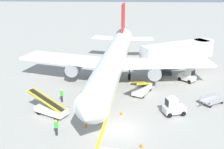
{
  "coord_description": "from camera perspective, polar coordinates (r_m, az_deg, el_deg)",
  "views": [
    {
      "loc": [
        0.23,
        -24.91,
        14.68
      ],
      "look_at": [
        -1.56,
        9.57,
        2.5
      ],
      "focal_mm": 44.64,
      "sensor_mm": 36.0,
      "label": 1
    }
  ],
  "objects": [
    {
      "name": "ground_crew_wing_walker",
      "position": [
        27.97,
        -11.37,
        -10.48
      ],
      "size": [
        0.36,
        0.24,
        1.7
      ],
      "color": "#26262D",
      "rests_on": "ground"
    },
    {
      "name": "baggage_tug_by_cargo_door",
      "position": [
        42.31,
        15.28,
        -0.25
      ],
      "size": [
        2.61,
        2.62,
        2.1
      ],
      "color": "silver",
      "rests_on": "ground"
    },
    {
      "name": "belt_loader_aft_hold",
      "position": [
        32.01,
        -12.52,
        -6.81
      ],
      "size": [
        5.01,
        3.42,
        2.59
      ],
      "color": "silver",
      "rests_on": "ground"
    },
    {
      "name": "safety_cone_nose_right",
      "position": [
        44.93,
        -9.07,
        0.41
      ],
      "size": [
        0.36,
        0.36,
        0.44
      ],
      "primitive_type": "cone",
      "color": "orange",
      "rests_on": "ground"
    },
    {
      "name": "baggage_tug_near_wing",
      "position": [
        31.95,
        12.41,
        -6.56
      ],
      "size": [
        2.68,
        1.96,
        2.1
      ],
      "color": "silver",
      "rests_on": "ground"
    },
    {
      "name": "airliner",
      "position": [
        39.69,
        0.33,
        2.95
      ],
      "size": [
        28.51,
        35.34,
        10.1
      ],
      "color": "white",
      "rests_on": "ground"
    },
    {
      "name": "jet_bridge",
      "position": [
        45.96,
        14.28,
        4.81
      ],
      "size": [
        12.4,
        8.53,
        4.85
      ],
      "color": "silver",
      "rests_on": "ground"
    },
    {
      "name": "taxi_line_yellow",
      "position": [
        33.36,
        -0.41,
        -6.66
      ],
      "size": [
        6.93,
        79.75,
        0.01
      ],
      "primitive_type": "cube",
      "rotation": [
        0.0,
        0.0,
        -0.08
      ],
      "color": "yellow",
      "rests_on": "ground"
    },
    {
      "name": "safety_cone_nose_left",
      "position": [
        35.4,
        12.66,
        -5.18
      ],
      "size": [
        0.36,
        0.36,
        0.44
      ],
      "primitive_type": "cone",
      "color": "orange",
      "rests_on": "ground"
    },
    {
      "name": "safety_cone_tail_area",
      "position": [
        29.25,
        -5.36,
        -10.29
      ],
      "size": [
        0.36,
        0.36,
        0.44
      ],
      "primitive_type": "cone",
      "color": "orange",
      "rests_on": "ground"
    },
    {
      "name": "belt_loader_forward_hold",
      "position": [
        36.87,
        6.14,
        -2.84
      ],
      "size": [
        3.18,
        5.08,
        2.59
      ],
      "color": "silver",
      "rests_on": "ground"
    },
    {
      "name": "ground_crew_marshaller",
      "position": [
        34.84,
        -10.27,
        -4.18
      ],
      "size": [
        0.36,
        0.24,
        1.7
      ],
      "color": "#26262D",
      "rests_on": "ground"
    },
    {
      "name": "safety_cone_wingtip_right",
      "position": [
        26.17,
        6.02,
        -14.23
      ],
      "size": [
        0.36,
        0.36,
        0.44
      ],
      "primitive_type": "cone",
      "color": "orange",
      "rests_on": "ground"
    },
    {
      "name": "safety_cone_wingtip_left",
      "position": [
        31.56,
        1.9,
        -7.85
      ],
      "size": [
        0.36,
        0.36,
        0.44
      ],
      "primitive_type": "cone",
      "color": "orange",
      "rests_on": "ground"
    },
    {
      "name": "baggage_cart_loaded",
      "position": [
        36.08,
        19.87,
        -5.0
      ],
      "size": [
        3.55,
        2.87,
        0.94
      ],
      "color": "#A5A5A8",
      "rests_on": "ground"
    },
    {
      "name": "ground_plane",
      "position": [
        28.92,
        2.14,
        -11.09
      ],
      "size": [
        300.0,
        300.0,
        0.0
      ],
      "primitive_type": "plane",
      "color": "#9E9B93"
    }
  ]
}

